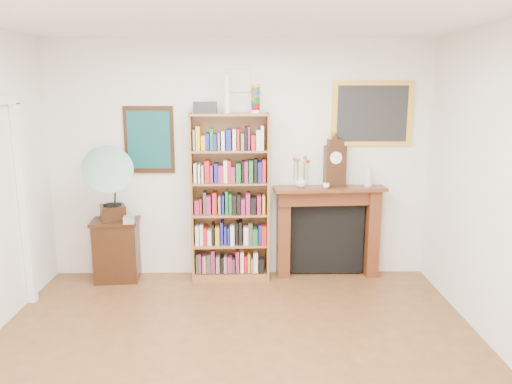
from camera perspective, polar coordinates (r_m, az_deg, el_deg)
room at (r=3.46m, az=-2.72°, el=-2.31°), size 4.51×5.01×2.81m
teal_poster at (r=5.98m, az=-12.12°, el=5.86°), size 0.58×0.04×0.78m
small_picture at (r=5.84m, az=-2.00°, el=12.85°), size 0.26×0.04×0.30m
gilt_painting at (r=6.02m, az=13.13°, el=8.71°), size 0.95×0.04×0.75m
bookshelf at (r=5.79m, az=-3.00°, el=0.40°), size 0.92×0.36×2.26m
side_cabinet at (r=6.15m, az=-15.62°, el=-6.41°), size 0.57×0.43×0.73m
fireplace at (r=6.05m, az=8.20°, el=-3.59°), size 1.33×0.40×1.11m
gramophone at (r=5.84m, az=-16.66°, el=1.42°), size 0.75×0.83×0.90m
cd_stack at (r=5.85m, az=-14.31°, el=-3.11°), size 0.13×0.13×0.08m
mantel_clock at (r=5.89m, az=9.00°, el=3.20°), size 0.26×0.17×0.56m
flower_vase at (r=5.83m, az=5.14°, el=1.22°), size 0.15×0.15×0.14m
teacup at (r=5.80m, az=8.01°, el=0.72°), size 0.09×0.09×0.06m
bottle_left at (r=5.97m, az=12.65°, el=1.73°), size 0.07×0.07×0.24m
bottle_right at (r=6.00m, az=12.84°, el=1.56°), size 0.06×0.06×0.20m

